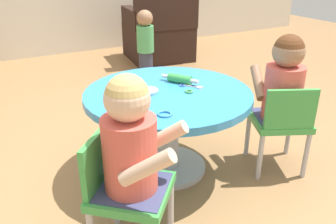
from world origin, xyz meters
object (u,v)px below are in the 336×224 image
(child_chair_right, at_px, (281,122))
(rolling_pin, at_px, (180,79))
(armchair_dark, at_px, (159,33))
(craft_table, at_px, (168,111))
(seated_child_left, at_px, (131,140))
(toddler_standing, at_px, (145,42))
(craft_scissors, at_px, (188,85))
(seated_child_right, at_px, (284,81))
(child_chair_left, at_px, (124,188))

(child_chair_right, xyz_separation_m, rolling_pin, (-0.44, 0.38, 0.21))
(armchair_dark, bearing_deg, child_chair_right, -101.19)
(craft_table, distance_m, seated_child_left, 0.65)
(seated_child_left, relative_size, toddler_standing, 0.76)
(rolling_pin, bearing_deg, child_chair_right, -41.33)
(craft_scissors, bearing_deg, seated_child_right, -33.11)
(child_chair_left, relative_size, toddler_standing, 0.80)
(seated_child_left, height_order, armchair_dark, armchair_dark)
(child_chair_right, xyz_separation_m, seated_child_right, (0.02, 0.04, 0.23))
(craft_scissors, bearing_deg, craft_table, -170.99)
(seated_child_left, distance_m, seated_child_right, 1.02)
(craft_table, relative_size, craft_scissors, 6.44)
(child_chair_left, relative_size, seated_child_right, 1.05)
(toddler_standing, bearing_deg, rolling_pin, -107.88)
(seated_child_right, bearing_deg, toddler_standing, 88.73)
(armchair_dark, height_order, toddler_standing, armchair_dark)
(seated_child_right, height_order, craft_scissors, seated_child_right)
(seated_child_left, distance_m, child_chair_right, 1.02)
(child_chair_left, distance_m, armchair_dark, 2.99)
(seated_child_left, height_order, toddler_standing, seated_child_left)
(rolling_pin, bearing_deg, craft_scissors, -74.83)
(craft_table, relative_size, rolling_pin, 4.40)
(child_chair_left, height_order, rolling_pin, rolling_pin)
(rolling_pin, bearing_deg, seated_child_right, -37.49)
(toddler_standing, bearing_deg, seated_child_left, -116.26)
(child_chair_right, bearing_deg, rolling_pin, 138.67)
(child_chair_left, xyz_separation_m, craft_scissors, (0.59, 0.47, 0.19))
(craft_table, xyz_separation_m, armchair_dark, (1.04, 2.15, -0.07))
(seated_child_left, xyz_separation_m, rolling_pin, (0.54, 0.56, -0.02))
(child_chair_right, xyz_separation_m, craft_scissors, (-0.42, 0.32, 0.19))
(craft_table, relative_size, armchair_dark, 1.07)
(rolling_pin, bearing_deg, seated_child_left, -133.80)
(child_chair_right, distance_m, seated_child_right, 0.23)
(child_chair_left, relative_size, seated_child_left, 1.05)
(armchair_dark, bearing_deg, seated_child_left, -119.09)
(toddler_standing, bearing_deg, craft_table, -110.88)
(toddler_standing, bearing_deg, craft_scissors, -106.65)
(child_chair_left, relative_size, craft_scissors, 3.81)
(armchair_dark, bearing_deg, craft_scissors, -113.03)
(child_chair_left, distance_m, rolling_pin, 0.81)
(seated_child_right, height_order, rolling_pin, seated_child_right)
(craft_table, height_order, seated_child_right, seated_child_right)
(child_chair_right, distance_m, craft_scissors, 0.56)
(child_chair_left, distance_m, seated_child_right, 1.06)
(seated_child_right, relative_size, rolling_pin, 2.48)
(child_chair_left, bearing_deg, seated_child_left, -41.59)
(seated_child_right, bearing_deg, craft_scissors, 146.89)
(child_chair_left, xyz_separation_m, seated_child_left, (0.03, -0.03, 0.23))
(craft_table, height_order, toddler_standing, toddler_standing)
(seated_child_right, bearing_deg, child_chair_right, -114.94)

